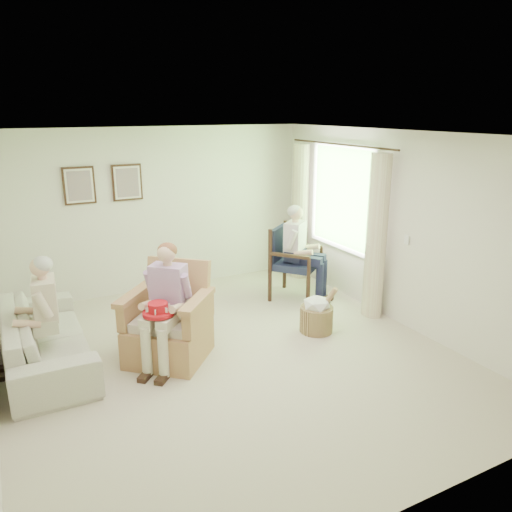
% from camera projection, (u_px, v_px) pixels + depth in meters
% --- Properties ---
extents(floor, '(5.50, 5.50, 0.00)m').
position_uv_depth(floor, '(231.00, 357.00, 5.98)').
color(floor, '#C1B19B').
rests_on(floor, ground).
extents(back_wall, '(5.00, 0.04, 2.60)m').
position_uv_depth(back_wall, '(157.00, 210.00, 7.94)').
color(back_wall, silver).
rests_on(back_wall, ground).
extents(front_wall, '(5.00, 0.04, 2.60)m').
position_uv_depth(front_wall, '(404.00, 357.00, 3.27)').
color(front_wall, silver).
rests_on(front_wall, ground).
extents(right_wall, '(0.04, 5.50, 2.60)m').
position_uv_depth(right_wall, '(398.00, 229.00, 6.72)').
color(right_wall, silver).
rests_on(right_wall, ground).
extents(ceiling, '(5.00, 5.50, 0.02)m').
position_uv_depth(ceiling, '(227.00, 134.00, 5.24)').
color(ceiling, white).
rests_on(ceiling, back_wall).
extents(window, '(0.13, 2.50, 1.63)m').
position_uv_depth(window, '(342.00, 195.00, 7.64)').
color(window, '#2D6B23').
rests_on(window, right_wall).
extents(curtain_left, '(0.34, 0.34, 2.30)m').
position_uv_depth(curtain_left, '(376.00, 238.00, 6.87)').
color(curtain_left, beige).
rests_on(curtain_left, ground).
extents(curtain_right, '(0.34, 0.34, 2.30)m').
position_uv_depth(curtain_right, '(300.00, 212.00, 8.54)').
color(curtain_right, beige).
rests_on(curtain_right, ground).
extents(framed_print_left, '(0.45, 0.05, 0.55)m').
position_uv_depth(framed_print_left, '(79.00, 186.00, 7.26)').
color(framed_print_left, '#382114').
rests_on(framed_print_left, back_wall).
extents(framed_print_right, '(0.45, 0.05, 0.55)m').
position_uv_depth(framed_print_right, '(127.00, 182.00, 7.57)').
color(framed_print_right, '#382114').
rests_on(framed_print_right, back_wall).
extents(wicker_armchair, '(0.89, 0.88, 1.14)m').
position_uv_depth(wicker_armchair, '(167.00, 329.00, 5.88)').
color(wicker_armchair, tan).
rests_on(wicker_armchair, ground).
extents(wood_armchair, '(0.72, 0.67, 1.11)m').
position_uv_depth(wood_armchair, '(293.00, 258.00, 7.80)').
color(wood_armchair, black).
rests_on(wood_armchair, ground).
extents(sofa, '(2.23, 0.87, 0.65)m').
position_uv_depth(sofa, '(45.00, 337.00, 5.76)').
color(sofa, beige).
rests_on(sofa, ground).
extents(person_wicker, '(0.40, 0.62, 1.40)m').
position_uv_depth(person_wicker, '(169.00, 296.00, 5.62)').
color(person_wicker, beige).
rests_on(person_wicker, ground).
extents(person_dark, '(0.40, 0.63, 1.44)m').
position_uv_depth(person_dark, '(299.00, 246.00, 7.57)').
color(person_dark, '#1A1C39').
rests_on(person_dark, ground).
extents(person_sofa, '(0.42, 0.62, 1.30)m').
position_uv_depth(person_sofa, '(43.00, 308.00, 5.49)').
color(person_sofa, beige).
rests_on(person_sofa, ground).
extents(red_hat, '(0.34, 0.34, 0.14)m').
position_uv_depth(red_hat, '(158.00, 310.00, 5.45)').
color(red_hat, '#B5121A').
rests_on(red_hat, person_wicker).
extents(hatbox, '(0.54, 0.54, 0.65)m').
position_uv_depth(hatbox, '(317.00, 314.00, 6.60)').
color(hatbox, tan).
rests_on(hatbox, ground).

